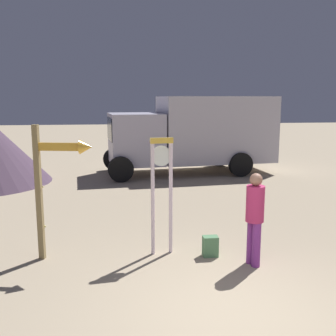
% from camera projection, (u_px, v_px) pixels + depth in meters
% --- Properties ---
extents(ground_plane, '(80.00, 80.00, 0.00)m').
position_uv_depth(ground_plane, '(235.00, 315.00, 5.42)').
color(ground_plane, tan).
extents(standing_clock, '(0.43, 0.13, 2.21)m').
position_uv_depth(standing_clock, '(162.00, 185.00, 7.36)').
color(standing_clock, white).
rests_on(standing_clock, ground_plane).
extents(arrow_sign, '(1.07, 0.38, 2.46)m').
position_uv_depth(arrow_sign, '(56.00, 173.00, 7.03)').
color(arrow_sign, '#927C50').
rests_on(arrow_sign, ground_plane).
extents(person_near_clock, '(0.32, 0.32, 1.65)m').
position_uv_depth(person_near_clock, '(255.00, 214.00, 6.90)').
color(person_near_clock, '#84328E').
rests_on(person_near_clock, ground_plane).
extents(backpack, '(0.28, 0.23, 0.39)m').
position_uv_depth(backpack, '(210.00, 246.00, 7.41)').
color(backpack, '#538758').
rests_on(backpack, ground_plane).
extents(box_truck_near, '(6.73, 3.15, 2.97)m').
position_uv_depth(box_truck_near, '(196.00, 132.00, 15.55)').
color(box_truck_near, silver).
rests_on(box_truck_near, ground_plane).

